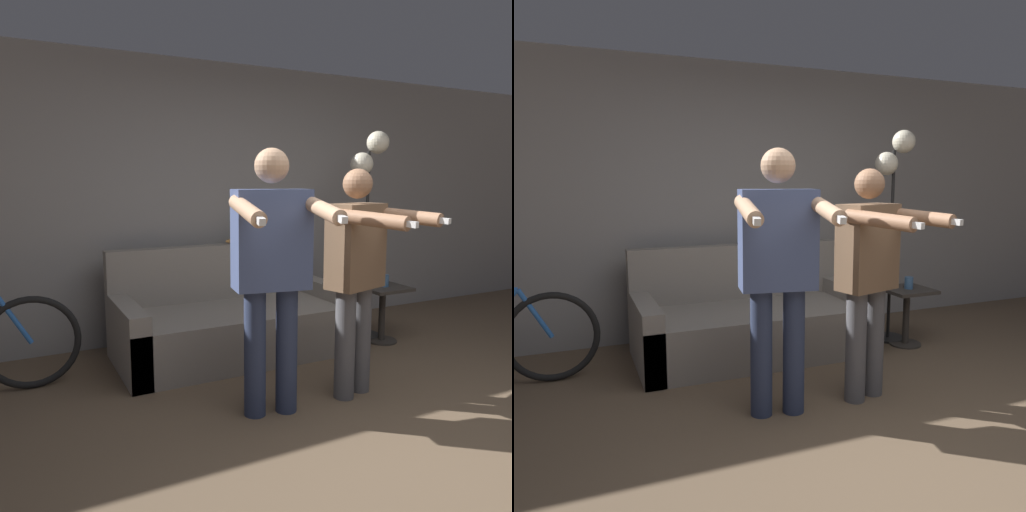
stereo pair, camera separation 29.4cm
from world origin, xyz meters
TOP-DOWN VIEW (x-y plane):
  - ground_plane at (0.00, 0.00)m, footprint 16.00×16.00m
  - wall_back at (0.00, 2.72)m, footprint 10.00×0.05m
  - couch at (-0.21, 2.05)m, footprint 2.01×0.94m
  - person_left at (-0.46, 0.87)m, footprint 0.62×0.74m
  - person_right at (0.21, 0.87)m, footprint 0.60×0.76m
  - cat at (0.15, 2.40)m, footprint 0.42×0.13m
  - floor_lamp at (1.14, 1.92)m, footprint 0.39×0.32m
  - side_table at (1.17, 1.71)m, footprint 0.41×0.41m
  - cup at (1.18, 1.70)m, footprint 0.08×0.08m

SIDE VIEW (x-z plane):
  - ground_plane at x=0.00m, z-range 0.00..0.00m
  - couch at x=-0.21m, z-range -0.18..0.74m
  - side_table at x=1.17m, z-range 0.11..0.64m
  - cup at x=1.18m, z-range 0.53..0.64m
  - person_right at x=0.21m, z-range 0.11..1.69m
  - person_left at x=-0.46m, z-range 0.14..1.83m
  - cat at x=0.15m, z-range 0.91..1.10m
  - wall_back at x=0.00m, z-range 0.00..2.60m
  - floor_lamp at x=1.14m, z-range 0.55..2.50m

